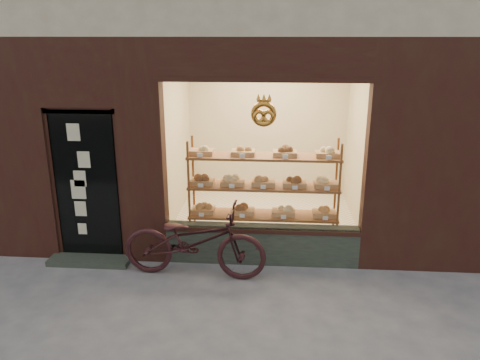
{
  "coord_description": "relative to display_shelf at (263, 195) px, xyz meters",
  "views": [
    {
      "loc": [
        0.6,
        -3.96,
        3.13
      ],
      "look_at": [
        0.15,
        2.0,
        1.26
      ],
      "focal_mm": 35.0,
      "sensor_mm": 36.0,
      "label": 1
    }
  ],
  "objects": [
    {
      "name": "ground",
      "position": [
        -0.45,
        -2.55,
        -0.87
      ],
      "size": [
        90.0,
        90.0,
        0.0
      ],
      "primitive_type": "plane",
      "color": "#4E4E57"
    },
    {
      "name": "bicycle",
      "position": [
        -0.89,
        -0.89,
        -0.36
      ],
      "size": [
        1.96,
        0.8,
        1.01
      ],
      "primitive_type": "imported",
      "rotation": [
        0.0,
        0.0,
        1.5
      ],
      "color": "black",
      "rests_on": "ground"
    },
    {
      "name": "display_shelf",
      "position": [
        0.0,
        0.0,
        0.0
      ],
      "size": [
        2.2,
        0.45,
        1.7
      ],
      "color": "brown",
      "rests_on": "ground"
    }
  ]
}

